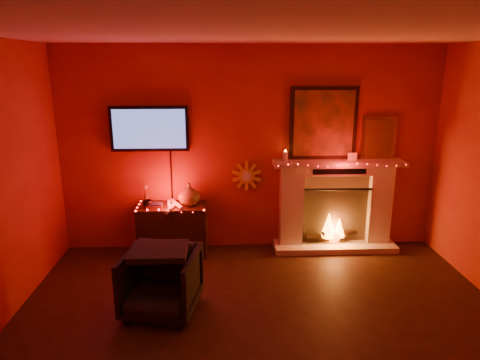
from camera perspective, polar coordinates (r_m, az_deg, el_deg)
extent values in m
plane|color=beige|center=(3.08, 4.90, 19.75)|extent=(5.00, 5.00, 0.00)
plane|color=maroon|center=(5.67, 1.38, 4.01)|extent=(5.00, 0.00, 5.00)
cube|color=beige|center=(6.06, 12.47, -8.60)|extent=(1.65, 0.40, 0.08)
cube|color=beige|center=(5.83, 6.82, -3.86)|extent=(0.30, 0.22, 0.95)
cube|color=beige|center=(6.14, 17.96, -3.54)|extent=(0.30, 0.22, 0.95)
cube|color=beige|center=(5.81, 12.84, 1.38)|extent=(1.50, 0.22, 0.14)
cube|color=beige|center=(5.73, 13.06, 2.21)|extent=(1.72, 0.34, 0.06)
cube|color=#8D6A52|center=(6.01, 12.39, -3.53)|extent=(0.90, 0.10, 0.95)
cube|color=black|center=(5.88, 12.79, -4.88)|extent=(0.90, 0.02, 0.78)
cylinder|color=black|center=(6.05, 11.46, -7.55)|extent=(0.55, 0.09, 0.09)
cylinder|color=black|center=(6.09, 13.10, -6.88)|extent=(0.51, 0.18, 0.08)
cone|color=orange|center=(5.99, 11.74, -5.87)|extent=(0.20, 0.20, 0.34)
cone|color=orange|center=(6.05, 13.08, -6.13)|extent=(0.16, 0.16, 0.26)
sphere|color=#FF3F07|center=(6.07, 12.39, -7.34)|extent=(0.18, 0.18, 0.18)
cube|color=black|center=(5.72, 11.06, 7.45)|extent=(0.88, 0.05, 0.95)
cube|color=#CB591B|center=(5.69, 11.12, 7.41)|extent=(0.78, 0.01, 0.85)
cube|color=#AC7932|center=(5.97, 18.00, 5.41)|extent=(0.46, 0.04, 0.56)
cube|color=#A27A25|center=(5.95, 18.07, 5.37)|extent=(0.38, 0.01, 0.48)
cylinder|color=beige|center=(5.61, 6.06, 3.19)|extent=(0.07, 0.07, 0.12)
cube|color=silver|center=(5.79, 14.75, 3.05)|extent=(0.12, 0.01, 0.10)
cube|color=black|center=(5.63, -11.97, 6.72)|extent=(1.00, 0.06, 0.58)
cube|color=#4B61C1|center=(5.60, -12.02, 6.67)|extent=(0.92, 0.01, 0.50)
cylinder|color=black|center=(5.73, -9.14, 0.68)|extent=(0.02, 0.02, 0.66)
cylinder|color=gold|center=(5.72, 0.88, 0.53)|extent=(0.20, 0.03, 0.20)
cylinder|color=silver|center=(5.71, 0.89, 0.49)|extent=(0.13, 0.01, 0.13)
cube|color=black|center=(5.75, -8.92, -6.55)|extent=(0.89, 0.44, 0.67)
imported|color=brown|center=(5.58, -6.80, -1.87)|extent=(0.28, 0.28, 0.30)
imported|color=black|center=(5.60, -12.23, -3.13)|extent=(0.12, 0.12, 0.10)
cylinder|color=silver|center=(5.56, -9.40, -3.38)|extent=(0.11, 0.38, 0.05)
cylinder|color=silver|center=(5.46, -9.21, -3.70)|extent=(0.13, 0.38, 0.05)
cylinder|color=silver|center=(5.59, -8.44, -3.21)|extent=(0.21, 0.36, 0.05)
cube|color=#561918|center=(5.59, -11.35, -3.46)|extent=(0.20, 0.14, 0.03)
cube|color=#1F304A|center=(5.59, -11.25, -3.16)|extent=(0.17, 0.12, 0.02)
imported|color=black|center=(4.49, -10.44, -13.24)|extent=(0.83, 0.85, 0.66)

